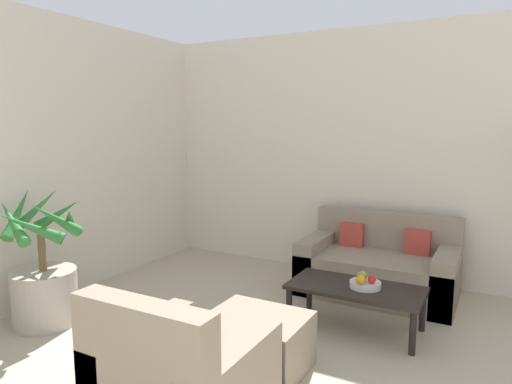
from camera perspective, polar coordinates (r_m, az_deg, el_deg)
wall_back at (r=4.96m, az=25.54°, el=3.90°), size 8.53×0.06×2.70m
potted_palm at (r=4.27m, az=-24.96°, el=-9.96°), size 0.67×0.74×1.16m
sofa_loveseat at (r=4.74m, az=15.07°, el=-9.11°), size 1.46×0.85×0.77m
coffee_table at (r=3.89m, az=12.36°, el=-12.05°), size 1.08×0.54×0.36m
fruit_bowl at (r=3.85m, az=13.49°, el=-11.18°), size 0.25×0.25×0.05m
apple_red at (r=3.81m, az=14.28°, el=-10.54°), size 0.06×0.06×0.06m
apple_green at (r=3.85m, az=13.13°, el=-10.15°), size 0.08×0.08×0.08m
orange_fruit at (r=3.77m, az=12.94°, el=-10.62°), size 0.08×0.08×0.08m
armchair at (r=2.72m, az=-9.26°, el=-22.40°), size 0.79×0.81×0.83m
ottoman at (r=3.29m, az=0.20°, el=-18.23°), size 0.66×0.53×0.38m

